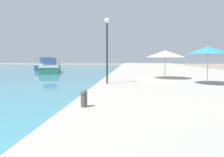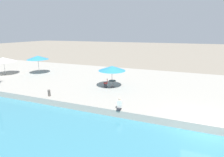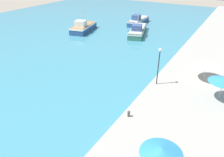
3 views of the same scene
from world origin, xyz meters
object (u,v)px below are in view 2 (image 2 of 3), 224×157
at_px(cafe_umbrella_pink, 112,68).
at_px(cafe_umbrella_striped, 3,60).
at_px(cafe_chair_left, 106,84).
at_px(mooring_bollard, 49,93).
at_px(cafe_umbrella_white, 38,58).
at_px(cafe_table, 112,82).
at_px(person_at_quay, 120,104).

relative_size(cafe_umbrella_pink, cafe_umbrella_striped, 0.87).
xyz_separation_m(cafe_chair_left, mooring_bollard, (-4.43, 3.93, 0.02)).
xyz_separation_m(cafe_umbrella_pink, cafe_umbrella_white, (2.36, 12.25, 0.20)).
xyz_separation_m(cafe_table, person_at_quay, (-5.13, -2.56, -0.11)).
bearing_deg(person_at_quay, cafe_chair_left, 33.64).
bearing_deg(cafe_table, person_at_quay, -153.47).
bearing_deg(mooring_bollard, cafe_table, -44.26).
height_order(cafe_umbrella_white, person_at_quay, cafe_umbrella_white).
relative_size(cafe_umbrella_pink, person_at_quay, 3.01).
bearing_deg(cafe_table, cafe_umbrella_pink, 178.31).
relative_size(cafe_chair_left, person_at_quay, 0.94).
bearing_deg(mooring_bollard, person_at_quay, -93.35).
xyz_separation_m(cafe_umbrella_pink, cafe_table, (0.08, -0.00, -1.60)).
distance_m(cafe_umbrella_striped, cafe_chair_left, 15.67).
height_order(cafe_umbrella_white, cafe_umbrella_striped, cafe_umbrella_white).
bearing_deg(cafe_umbrella_striped, mooring_bollard, -112.08).
distance_m(cafe_chair_left, person_at_quay, 5.82).
bearing_deg(cafe_umbrella_pink, cafe_table, -1.69).
bearing_deg(cafe_table, cafe_umbrella_white, 79.45).
distance_m(cafe_umbrella_striped, cafe_table, 16.31).
xyz_separation_m(cafe_umbrella_pink, cafe_chair_left, (-0.21, 0.66, -1.81)).
height_order(cafe_umbrella_pink, cafe_umbrella_white, cafe_umbrella_white).
height_order(cafe_table, cafe_chair_left, cafe_chair_left).
height_order(cafe_umbrella_striped, person_at_quay, cafe_umbrella_striped).
xyz_separation_m(cafe_umbrella_white, cafe_umbrella_striped, (-2.28, 3.98, -0.17)).
bearing_deg(cafe_umbrella_white, cafe_umbrella_pink, -100.90).
height_order(cafe_chair_left, person_at_quay, person_at_quay).
relative_size(cafe_chair_left, mooring_bollard, 1.39).
relative_size(cafe_umbrella_white, cafe_chair_left, 3.29).
relative_size(cafe_table, cafe_chair_left, 0.88).
xyz_separation_m(cafe_table, cafe_chair_left, (-0.28, 0.67, -0.21)).
xyz_separation_m(cafe_umbrella_white, cafe_table, (-2.28, -12.25, -1.80)).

